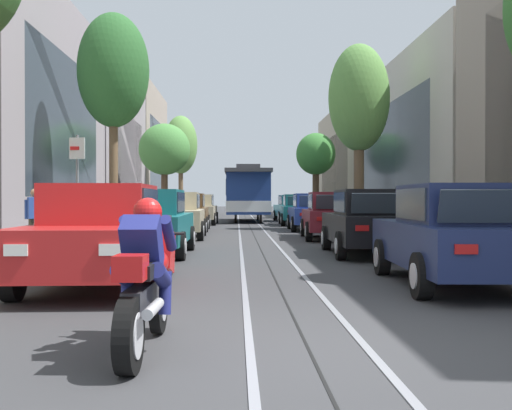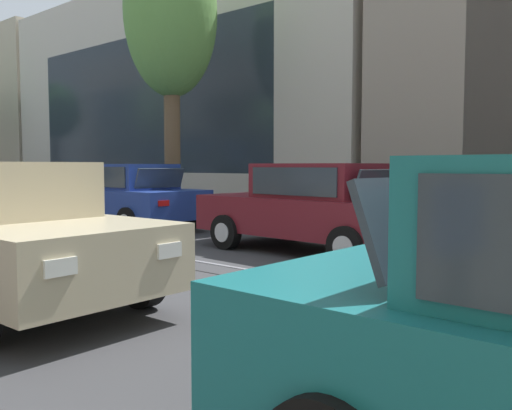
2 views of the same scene
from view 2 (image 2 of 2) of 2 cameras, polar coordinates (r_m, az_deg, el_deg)
building_facade_right at (r=22.41m, az=-4.72°, el=11.96°), size 5.76×56.90×9.87m
parked_car_beige_mid_left at (r=6.73m, az=-25.17°, el=-2.59°), size 2.06×4.38×1.58m
parked_car_maroon_mid_right at (r=9.77m, az=6.13°, el=-0.25°), size 2.14×4.42×1.58m
parked_car_blue_fourth_right at (r=13.72m, az=-13.27°, el=0.92°), size 2.07×4.39×1.58m
parked_car_teal_fifth_right at (r=18.25m, az=-23.10°, el=1.47°), size 2.08×4.39×1.58m
street_tree_kerb_right_second at (r=16.31m, az=-8.88°, el=19.04°), size 2.71×2.47×8.23m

